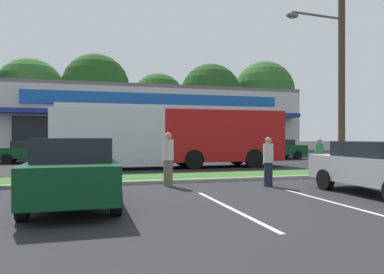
% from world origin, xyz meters
% --- Properties ---
extents(grass_median, '(56.00, 2.20, 0.12)m').
position_xyz_m(grass_median, '(0.00, 14.00, 0.06)').
color(grass_median, '#386B28').
rests_on(grass_median, ground_plane).
extents(curb_lip, '(56.00, 0.24, 0.12)m').
position_xyz_m(curb_lip, '(0.00, 12.78, 0.06)').
color(curb_lip, '#99968C').
rests_on(curb_lip, ground_plane).
extents(parking_stripe_0, '(0.12, 4.80, 0.01)m').
position_xyz_m(parking_stripe_0, '(-2.51, 7.91, 0.00)').
color(parking_stripe_0, silver).
rests_on(parking_stripe_0, ground_plane).
extents(parking_stripe_1, '(0.12, 4.80, 0.01)m').
position_xyz_m(parking_stripe_1, '(0.25, 7.76, 0.00)').
color(parking_stripe_1, silver).
rests_on(parking_stripe_1, ground_plane).
extents(storefront_building, '(26.47, 14.72, 6.05)m').
position_xyz_m(storefront_building, '(0.04, 36.69, 3.03)').
color(storefront_building, beige).
rests_on(storefront_building, ground_plane).
extents(tree_left, '(7.82, 7.82, 10.72)m').
position_xyz_m(tree_left, '(-11.97, 46.04, 6.80)').
color(tree_left, '#473323').
rests_on(tree_left, ground_plane).
extents(tree_mid_left, '(7.41, 7.41, 10.82)m').
position_xyz_m(tree_mid_left, '(-4.74, 42.21, 7.10)').
color(tree_mid_left, '#473323').
rests_on(tree_mid_left, ground_plane).
extents(tree_mid, '(6.96, 6.96, 9.82)m').
position_xyz_m(tree_mid, '(3.20, 46.95, 6.33)').
color(tree_mid, '#473323').
rests_on(tree_mid, ground_plane).
extents(tree_mid_right, '(7.39, 7.39, 10.60)m').
position_xyz_m(tree_mid_right, '(8.94, 42.88, 6.89)').
color(tree_mid_right, '#473323').
rests_on(tree_mid_right, ground_plane).
extents(tree_right, '(7.82, 7.82, 11.51)m').
position_xyz_m(tree_right, '(16.65, 43.82, 7.59)').
color(tree_right, '#473323').
rests_on(tree_right, ground_plane).
extents(utility_pole, '(3.04, 2.40, 9.56)m').
position_xyz_m(utility_pole, '(5.03, 13.85, 5.12)').
color(utility_pole, '#4C3826').
rests_on(utility_pole, ground_plane).
extents(city_bus, '(12.12, 2.73, 3.25)m').
position_xyz_m(city_bus, '(-1.37, 19.11, 1.77)').
color(city_bus, '#B71414').
rests_on(city_bus, ground_plane).
extents(car_0, '(4.11, 1.88, 1.40)m').
position_xyz_m(car_0, '(-9.07, 25.13, 0.73)').
color(car_0, '#0C3F1E').
rests_on(car_0, ground_plane).
extents(car_1, '(4.50, 1.98, 1.45)m').
position_xyz_m(car_1, '(7.78, 24.68, 0.76)').
color(car_1, '#0C3F1E').
rests_on(car_1, ground_plane).
extents(car_2, '(4.63, 2.01, 1.51)m').
position_xyz_m(car_2, '(-2.50, 24.73, 0.79)').
color(car_2, '#9E998C').
rests_on(car_2, ground_plane).
extents(car_3, '(1.92, 4.35, 1.52)m').
position_xyz_m(car_3, '(2.27, 8.51, 0.79)').
color(car_3, '#B7B7BC').
rests_on(car_3, ground_plane).
extents(car_4, '(2.02, 4.59, 1.62)m').
position_xyz_m(car_4, '(-6.00, 9.17, 0.82)').
color(car_4, '#0C3F1E').
rests_on(car_4, ground_plane).
extents(pedestrian_near_bench, '(0.32, 0.32, 1.59)m').
position_xyz_m(pedestrian_near_bench, '(3.03, 12.44, 0.80)').
color(pedestrian_near_bench, '#47423D').
rests_on(pedestrian_near_bench, ground_plane).
extents(pedestrian_by_pole, '(0.36, 0.36, 1.80)m').
position_xyz_m(pedestrian_by_pole, '(-3.07, 12.04, 0.90)').
color(pedestrian_by_pole, '#726651').
rests_on(pedestrian_by_pole, ground_plane).
extents(pedestrian_mid, '(0.33, 0.33, 1.64)m').
position_xyz_m(pedestrian_mid, '(0.11, 11.04, 0.82)').
color(pedestrian_mid, '#1E2338').
rests_on(pedestrian_mid, ground_plane).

